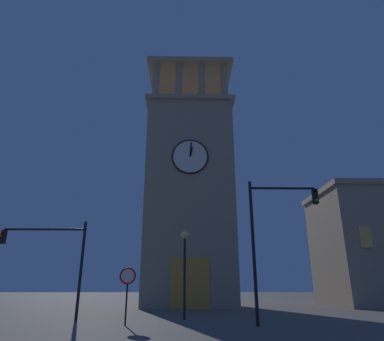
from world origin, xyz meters
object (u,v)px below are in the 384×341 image
traffic_signal_near (273,227)px  street_lamp (185,256)px  clocktower (190,196)px  traffic_signal_mid (53,251)px  no_horn_sign (128,280)px

traffic_signal_near → street_lamp: size_ratio=1.42×
clocktower → traffic_signal_mid: (7.66, 13.21, -6.62)m
clocktower → no_horn_sign: (3.10, 15.60, -8.17)m
traffic_signal_near → no_horn_sign: bearing=-3.1°
traffic_signal_mid → no_horn_sign: 5.37m
clocktower → traffic_signal_mid: size_ratio=5.12×
street_lamp → traffic_signal_near: bearing=142.5°
traffic_signal_mid → no_horn_sign: traffic_signal_mid is taller
traffic_signal_near → no_horn_sign: traffic_signal_near is taller
traffic_signal_mid → street_lamp: 7.26m
street_lamp → no_horn_sign: bearing=47.3°
clocktower → traffic_signal_near: size_ratio=3.92×
street_lamp → no_horn_sign: 4.18m
no_horn_sign → traffic_signal_mid: bearing=-27.6°
clocktower → street_lamp: clocktower is taller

